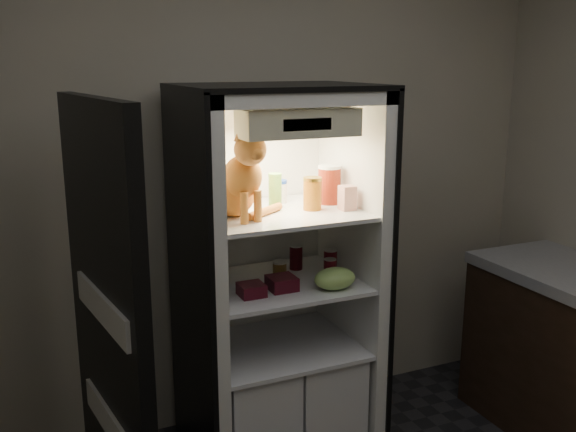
# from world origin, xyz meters

# --- Properties ---
(room_shell) EXTENTS (3.60, 3.60, 3.60)m
(room_shell) POSITION_xyz_m (0.00, 0.00, 1.62)
(room_shell) COLOR white
(room_shell) RESTS_ON floor
(refrigerator) EXTENTS (0.90, 0.72, 1.88)m
(refrigerator) POSITION_xyz_m (0.00, 1.38, 0.79)
(refrigerator) COLOR white
(refrigerator) RESTS_ON floor
(fridge_door) EXTENTS (0.18, 0.87, 1.85)m
(fridge_door) POSITION_xyz_m (-0.84, 1.08, 0.91)
(fridge_door) COLOR black
(fridge_door) RESTS_ON floor
(tabby_cat) EXTENTS (0.38, 0.42, 0.43)m
(tabby_cat) POSITION_xyz_m (-0.22, 1.28, 1.45)
(tabby_cat) COLOR orange
(tabby_cat) RESTS_ON refrigerator
(parmesan_shaker) EXTENTS (0.06, 0.06, 0.17)m
(parmesan_shaker) POSITION_xyz_m (0.01, 1.39, 1.37)
(parmesan_shaker) COLOR green
(parmesan_shaker) RESTS_ON refrigerator
(mayo_tub) EXTENTS (0.08, 0.08, 0.11)m
(mayo_tub) POSITION_xyz_m (0.07, 1.49, 1.35)
(mayo_tub) COLOR white
(mayo_tub) RESTS_ON refrigerator
(salsa_jar) EXTENTS (0.09, 0.09, 0.16)m
(salsa_jar) POSITION_xyz_m (0.15, 1.28, 1.37)
(salsa_jar) COLOR maroon
(salsa_jar) RESTS_ON refrigerator
(pepper_jar) EXTENTS (0.11, 0.11, 0.19)m
(pepper_jar) POSITION_xyz_m (0.29, 1.37, 1.39)
(pepper_jar) COLOR #A92F16
(pepper_jar) RESTS_ON refrigerator
(cream_carton) EXTENTS (0.07, 0.07, 0.12)m
(cream_carton) POSITION_xyz_m (0.30, 1.21, 1.35)
(cream_carton) COLOR white
(cream_carton) RESTS_ON refrigerator
(soda_can_a) EXTENTS (0.07, 0.07, 0.12)m
(soda_can_a) POSITION_xyz_m (0.15, 1.46, 1.00)
(soda_can_a) COLOR black
(soda_can_a) RESTS_ON refrigerator
(soda_can_b) EXTENTS (0.07, 0.07, 0.12)m
(soda_can_b) POSITION_xyz_m (0.28, 1.32, 1.00)
(soda_can_b) COLOR black
(soda_can_b) RESTS_ON refrigerator
(soda_can_c) EXTENTS (0.06, 0.06, 0.11)m
(soda_can_c) POSITION_xyz_m (0.22, 1.23, 1.00)
(soda_can_c) COLOR black
(soda_can_c) RESTS_ON refrigerator
(condiment_jar) EXTENTS (0.07, 0.07, 0.09)m
(condiment_jar) POSITION_xyz_m (0.01, 1.34, 0.99)
(condiment_jar) COLOR brown
(condiment_jar) RESTS_ON refrigerator
(grape_bag) EXTENTS (0.20, 0.15, 0.10)m
(grape_bag) POSITION_xyz_m (0.19, 1.12, 0.99)
(grape_bag) COLOR #8FBC57
(grape_bag) RESTS_ON refrigerator
(berry_box_left) EXTENTS (0.11, 0.11, 0.06)m
(berry_box_left) POSITION_xyz_m (-0.19, 1.19, 0.97)
(berry_box_left) COLOR #540E1E
(berry_box_left) RESTS_ON refrigerator
(berry_box_right) EXTENTS (0.13, 0.13, 0.06)m
(berry_box_right) POSITION_xyz_m (-0.04, 1.21, 0.97)
(berry_box_right) COLOR #540E1E
(berry_box_right) RESTS_ON refrigerator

